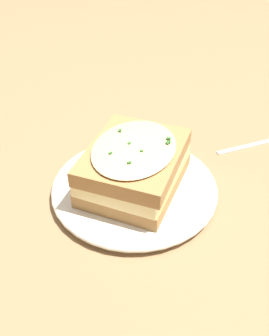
# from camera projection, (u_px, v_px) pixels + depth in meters

# --- Properties ---
(ground_plane) EXTENTS (2.40, 2.40, 0.00)m
(ground_plane) POSITION_uv_depth(u_px,v_px,m) (138.00, 185.00, 0.58)
(ground_plane) COLOR olive
(dinner_plate) EXTENTS (0.24, 0.24, 0.02)m
(dinner_plate) POSITION_uv_depth(u_px,v_px,m) (134.00, 188.00, 0.56)
(dinner_plate) COLOR silver
(dinner_plate) RESTS_ON ground_plane
(sandwich) EXTENTS (0.19, 0.19, 0.07)m
(sandwich) POSITION_uv_depth(u_px,v_px,m) (134.00, 166.00, 0.54)
(sandwich) COLOR #A37542
(sandwich) RESTS_ON dinner_plate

